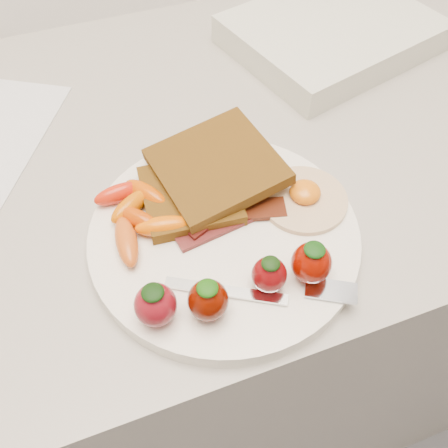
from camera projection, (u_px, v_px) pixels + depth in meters
name	position (u px, v px, depth m)	size (l,w,h in m)	color
counter	(181.00, 319.00, 0.95)	(2.00, 0.60, 0.90)	gray
plate	(224.00, 235.00, 0.50)	(0.27, 0.27, 0.02)	white
toast_lower	(190.00, 195.00, 0.51)	(0.10, 0.10, 0.01)	black
toast_upper	(216.00, 166.00, 0.52)	(0.12, 0.12, 0.01)	#371E03
fried_egg	(304.00, 197.00, 0.51)	(0.11, 0.11, 0.02)	beige
bacon_strips	(228.00, 213.00, 0.50)	(0.12, 0.07, 0.01)	#471011
baby_carrots	(138.00, 214.00, 0.49)	(0.09, 0.11, 0.02)	#CD5A00
strawberries	(235.00, 285.00, 0.43)	(0.18, 0.05, 0.05)	maroon
fork	(274.00, 291.00, 0.45)	(0.17, 0.09, 0.00)	white
appliance	(331.00, 33.00, 0.71)	(0.27, 0.21, 0.04)	beige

